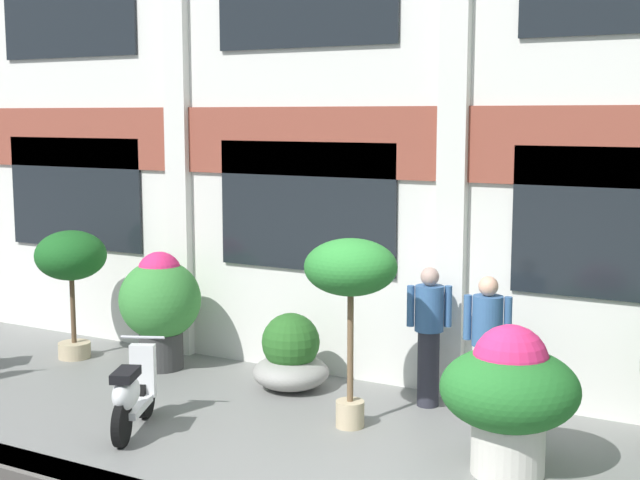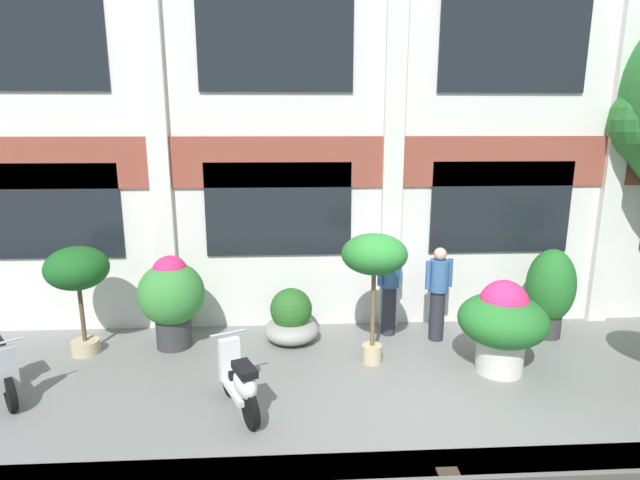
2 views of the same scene
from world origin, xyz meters
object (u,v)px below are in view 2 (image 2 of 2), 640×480
object	(u,v)px
potted_plant_ribbed_drum	(502,321)
potted_plant_terracotta_small	(374,259)
potted_plant_fluted_column	(550,289)
resident_watching_tracks	(389,287)
potted_plant_stone_basin	(171,295)
potted_plant_tall_urn	(77,273)
scooter_near_curb	(240,382)
scooter_second_parked	(0,367)
resident_by_doorway	(438,291)
potted_plant_wide_bowl	(291,320)

from	to	relation	value
potted_plant_ribbed_drum	potted_plant_terracotta_small	distance (m)	2.17
potted_plant_fluted_column	resident_watching_tracks	size ratio (longest dim) A/B	0.97
potted_plant_stone_basin	potted_plant_tall_urn	bearing A→B (deg)	-172.26
scooter_near_curb	resident_watching_tracks	distance (m)	3.49
scooter_near_curb	scooter_second_parked	size ratio (longest dim) A/B	1.15
potted_plant_tall_urn	resident_watching_tracks	xyz separation A→B (m)	(5.22, 0.51, -0.49)
potted_plant_fluted_column	scooter_near_curb	size ratio (longest dim) A/B	1.25
potted_plant_ribbed_drum	potted_plant_fluted_column	xyz separation A→B (m)	(1.40, 1.26, 0.06)
scooter_near_curb	resident_by_doorway	size ratio (longest dim) A/B	0.77
potted_plant_ribbed_drum	resident_watching_tracks	distance (m)	2.09
potted_plant_tall_urn	scooter_near_curb	bearing A→B (deg)	-34.95
potted_plant_stone_basin	resident_watching_tracks	bearing A→B (deg)	4.72
potted_plant_tall_urn	scooter_second_parked	bearing A→B (deg)	-114.91
potted_plant_ribbed_drum	scooter_second_parked	bearing A→B (deg)	-177.42
potted_plant_stone_basin	resident_by_doorway	bearing A→B (deg)	0.36
potted_plant_stone_basin	scooter_near_curb	bearing A→B (deg)	-57.69
potted_plant_wide_bowl	potted_plant_stone_basin	world-z (taller)	potted_plant_stone_basin
potted_plant_tall_urn	potted_plant_fluted_column	distance (m)	8.09
scooter_second_parked	resident_by_doorway	bearing A→B (deg)	64.08
potted_plant_fluted_column	resident_watching_tracks	world-z (taller)	resident_watching_tracks
potted_plant_wide_bowl	resident_by_doorway	world-z (taller)	resident_by_doorway
potted_plant_terracotta_small	resident_by_doorway	distance (m)	1.73
potted_plant_stone_basin	scooter_second_parked	distance (m)	2.60
potted_plant_terracotta_small	scooter_near_curb	size ratio (longest dim) A/B	1.64
potted_plant_fluted_column	potted_plant_terracotta_small	size ratio (longest dim) A/B	0.77
resident_by_doorway	scooter_second_parked	bearing A→B (deg)	-92.75
potted_plant_terracotta_small	potted_plant_fluted_column	bearing A→B (deg)	14.39
potted_plant_ribbed_drum	potted_plant_stone_basin	distance (m)	5.38
potted_plant_terracotta_small	resident_by_doorway	bearing A→B (deg)	32.51
potted_plant_ribbed_drum	scooter_second_parked	size ratio (longest dim) A/B	1.30
potted_plant_ribbed_drum	potted_plant_tall_urn	distance (m)	6.77
potted_plant_terracotta_small	potted_plant_wide_bowl	bearing A→B (deg)	146.06
potted_plant_wide_bowl	scooter_second_parked	world-z (taller)	scooter_second_parked
potted_plant_ribbed_drum	potted_plant_fluted_column	distance (m)	1.88
potted_plant_wide_bowl	potted_plant_fluted_column	bearing A→B (deg)	-0.24
potted_plant_ribbed_drum	resident_watching_tracks	bearing A→B (deg)	133.98
potted_plant_terracotta_small	scooter_near_curb	world-z (taller)	potted_plant_terracotta_small
potted_plant_terracotta_small	scooter_second_parked	distance (m)	5.57
potted_plant_fluted_column	scooter_near_curb	bearing A→B (deg)	-157.42
potted_plant_ribbed_drum	potted_plant_tall_urn	size ratio (longest dim) A/B	0.80
resident_watching_tracks	potted_plant_tall_urn	bearing A→B (deg)	-111.86
potted_plant_ribbed_drum	resident_by_doorway	xyz separation A→B (m)	(-0.64, 1.22, 0.09)
potted_plant_stone_basin	resident_watching_tracks	world-z (taller)	resident_watching_tracks
potted_plant_tall_urn	potted_plant_fluted_column	bearing A→B (deg)	1.83
potted_plant_tall_urn	potted_plant_terracotta_small	world-z (taller)	potted_plant_terracotta_small
potted_plant_wide_bowl	potted_plant_terracotta_small	distance (m)	2.04
potted_plant_wide_bowl	potted_plant_stone_basin	size ratio (longest dim) A/B	0.60
scooter_second_parked	resident_watching_tracks	xyz separation A→B (m)	(5.84, 1.84, 0.46)
potted_plant_wide_bowl	potted_plant_fluted_column	world-z (taller)	potted_plant_fluted_column
potted_plant_wide_bowl	potted_plant_ribbed_drum	size ratio (longest dim) A/B	0.66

